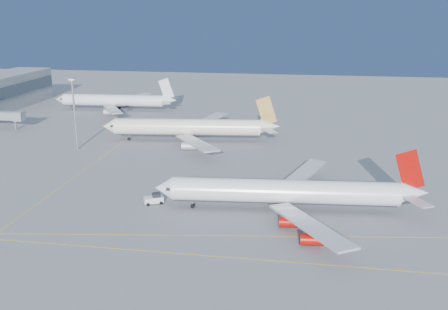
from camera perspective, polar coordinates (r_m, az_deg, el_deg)
The scene contains 7 objects.
ground at distance 106.84m, azimuth -2.59°, elevation -7.79°, with size 500.00×500.00×0.00m, color slate.
taxiway_lines at distance 116.09m, azimuth -9.12°, elevation -5.95°, with size 118.86×140.00×0.02m.
airliner_virgin at distance 112.17m, azimuth 7.53°, elevation -4.22°, with size 60.69×54.34×14.97m.
airliner_etihad at distance 170.24m, azimuth -3.77°, elevation 3.18°, with size 60.79×55.82×15.86m.
airliner_third at distance 226.90m, azimuth -12.26°, elevation 6.10°, with size 55.20×50.83×14.81m.
pushback_tug at distance 117.71m, azimuth -7.99°, elevation -4.98°, with size 4.90×4.13×2.47m.
light_mast at distance 165.13m, azimuth -16.76°, elevation 5.21°, with size 1.99×1.99×23.05m.
Camera 1 is at (20.26, -95.28, 43.89)m, focal length 40.00 mm.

